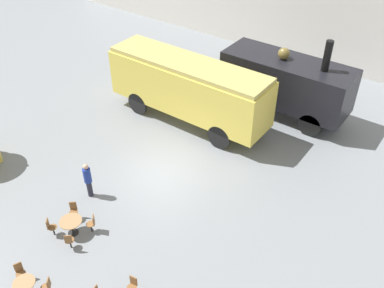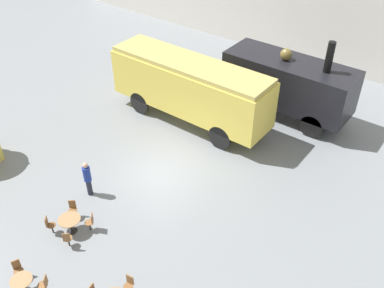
# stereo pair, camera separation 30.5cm
# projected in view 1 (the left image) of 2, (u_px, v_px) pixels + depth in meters

# --- Properties ---
(ground_plane) EXTENTS (80.00, 80.00, 0.00)m
(ground_plane) POSITION_uv_depth(u_px,v_px,m) (161.00, 172.00, 20.64)
(ground_plane) COLOR gray
(steam_locomotive) EXTENTS (7.17, 2.55, 4.94)m
(steam_locomotive) POSITION_uv_depth(u_px,v_px,m) (286.00, 81.00, 23.63)
(steam_locomotive) COLOR black
(steam_locomotive) RESTS_ON ground_plane
(passenger_coach_vintage) EXTENTS (9.25, 2.41, 3.64)m
(passenger_coach_vintage) POSITION_uv_depth(u_px,v_px,m) (188.00, 86.00, 22.90)
(passenger_coach_vintage) COLOR #E0C64C
(passenger_coach_vintage) RESTS_ON ground_plane
(cafe_table_near) EXTENTS (0.91, 0.91, 0.71)m
(cafe_table_near) POSITION_uv_depth(u_px,v_px,m) (71.00, 223.00, 17.24)
(cafe_table_near) COLOR black
(cafe_table_near) RESTS_ON ground_plane
(cafe_table_far) EXTENTS (0.78, 0.78, 0.74)m
(cafe_table_far) POSITION_uv_depth(u_px,v_px,m) (25.00, 286.00, 14.93)
(cafe_table_far) COLOR black
(cafe_table_far) RESTS_ON ground_plane
(cafe_chair_0) EXTENTS (0.40, 0.40, 0.87)m
(cafe_chair_0) POSITION_uv_depth(u_px,v_px,m) (92.00, 223.00, 17.36)
(cafe_chair_0) COLOR black
(cafe_chair_0) RESTS_ON ground_plane
(cafe_chair_1) EXTENTS (0.40, 0.40, 0.87)m
(cafe_chair_1) POSITION_uv_depth(u_px,v_px,m) (74.00, 210.00, 17.94)
(cafe_chair_1) COLOR black
(cafe_chair_1) RESTS_ON ground_plane
(cafe_chair_2) EXTENTS (0.40, 0.40, 0.87)m
(cafe_chair_2) POSITION_uv_depth(u_px,v_px,m) (50.00, 226.00, 17.21)
(cafe_chair_2) COLOR black
(cafe_chair_2) RESTS_ON ground_plane
(cafe_chair_3) EXTENTS (0.40, 0.40, 0.87)m
(cafe_chair_3) POSITION_uv_depth(u_px,v_px,m) (69.00, 240.00, 16.62)
(cafe_chair_3) COLOR black
(cafe_chair_3) RESTS_ON ground_plane
(cafe_chair_5) EXTENTS (0.36, 0.37, 0.87)m
(cafe_chair_5) POSITION_uv_depth(u_px,v_px,m) (133.00, 285.00, 15.02)
(cafe_chair_5) COLOR black
(cafe_chair_5) RESTS_ON ground_plane
(cafe_chair_9) EXTENTS (0.40, 0.40, 0.87)m
(cafe_chair_9) POSITION_uv_depth(u_px,v_px,m) (47.00, 286.00, 14.98)
(cafe_chair_9) COLOR black
(cafe_chair_9) RESTS_ON ground_plane
(cafe_chair_10) EXTENTS (0.39, 0.38, 0.87)m
(cafe_chair_10) POSITION_uv_depth(u_px,v_px,m) (20.00, 271.00, 15.48)
(cafe_chair_10) COLOR black
(cafe_chair_10) RESTS_ON ground_plane
(visitor_person) EXTENTS (0.34, 0.34, 1.80)m
(visitor_person) POSITION_uv_depth(u_px,v_px,m) (88.00, 179.00, 18.77)
(visitor_person) COLOR #262633
(visitor_person) RESTS_ON ground_plane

